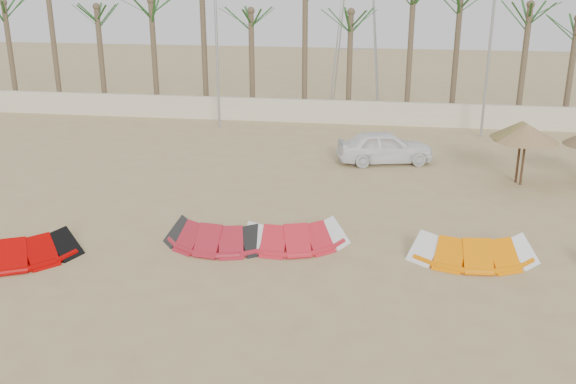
% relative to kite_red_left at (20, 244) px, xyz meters
% --- Properties ---
extents(ground, '(120.00, 120.00, 0.00)m').
position_rel_kite_red_left_xyz_m(ground, '(7.60, -2.52, -0.42)').
color(ground, tan).
rests_on(ground, ground).
extents(boundary_wall, '(60.00, 0.30, 1.30)m').
position_rel_kite_red_left_xyz_m(boundary_wall, '(7.60, 19.48, 0.23)').
color(boundary_wall, beige).
rests_on(boundary_wall, ground).
extents(palm_line, '(52.00, 4.00, 7.70)m').
position_rel_kite_red_left_xyz_m(palm_line, '(8.27, 20.98, 6.02)').
color(palm_line, brown).
rests_on(palm_line, ground).
extents(lamp_b, '(1.25, 0.14, 11.00)m').
position_rel_kite_red_left_xyz_m(lamp_b, '(1.64, 17.48, 5.35)').
color(lamp_b, '#A5A8AD').
rests_on(lamp_b, ground).
extents(lamp_c, '(1.25, 0.14, 11.00)m').
position_rel_kite_red_left_xyz_m(lamp_c, '(15.64, 17.48, 5.35)').
color(lamp_c, '#A5A8AD').
rests_on(lamp_c, ground).
extents(pylon, '(3.00, 3.00, 14.00)m').
position_rel_kite_red_left_xyz_m(pylon, '(8.60, 25.48, -0.42)').
color(pylon, '#A5A8AD').
rests_on(pylon, ground).
extents(kite_red_left, '(4.04, 2.84, 0.90)m').
position_rel_kite_red_left_xyz_m(kite_red_left, '(0.00, 0.00, 0.00)').
color(kite_red_left, '#A50100').
rests_on(kite_red_left, ground).
extents(kite_red_mid, '(3.43, 1.88, 0.90)m').
position_rel_kite_red_left_xyz_m(kite_red_mid, '(5.58, 1.91, -0.00)').
color(kite_red_mid, maroon).
rests_on(kite_red_mid, ground).
extents(kite_red_right, '(3.67, 2.41, 0.90)m').
position_rel_kite_red_left_xyz_m(kite_red_right, '(8.02, 2.33, -0.00)').
color(kite_red_right, red).
rests_on(kite_red_right, ground).
extents(kite_orange, '(3.70, 1.76, 0.90)m').
position_rel_kite_red_left_xyz_m(kite_orange, '(13.42, 2.10, -0.00)').
color(kite_orange, '#FE7B00').
rests_on(kite_orange, ground).
extents(parasol_left, '(2.43, 2.43, 2.56)m').
position_rel_kite_red_left_xyz_m(parasol_left, '(16.03, 9.83, 1.78)').
color(parasol_left, '#4C331E').
rests_on(parasol_left, ground).
extents(parasol_mid, '(2.51, 2.51, 2.52)m').
position_rel_kite_red_left_xyz_m(parasol_mid, '(16.16, 9.53, 1.74)').
color(parasol_mid, '#4C331E').
rests_on(parasol_mid, ground).
extents(car, '(4.54, 2.69, 1.45)m').
position_rel_kite_red_left_xyz_m(car, '(10.68, 11.90, 0.30)').
color(car, white).
rests_on(car, ground).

